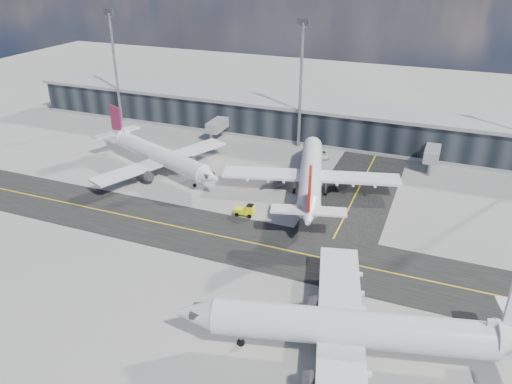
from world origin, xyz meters
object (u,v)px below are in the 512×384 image
airliner_near (356,329)px  service_van (321,154)px  airliner_af (158,155)px  airliner_redtail (311,175)px  baggage_tug (246,210)px

airliner_near → service_van: bearing=4.6°
airliner_af → airliner_redtail: bearing=114.5°
airliner_af → baggage_tug: (24.70, -11.25, -2.54)m
airliner_redtail → service_van: bearing=83.7°
airliner_redtail → service_van: (-2.88, 18.82, -3.13)m
airliner_af → baggage_tug: 27.26m
airliner_redtail → baggage_tug: (-7.78, -12.75, -2.82)m
airliner_near → service_van: 61.27m
airliner_redtail → service_van: size_ratio=7.08×
baggage_tug → airliner_redtail: bearing=143.3°
airliner_redtail → service_van: 19.30m
service_van → airliner_near: bearing=-107.1°
service_van → baggage_tug: bearing=-134.7°
airliner_redtail → baggage_tug: airliner_redtail is taller
airliner_af → service_van: size_ratio=6.39×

